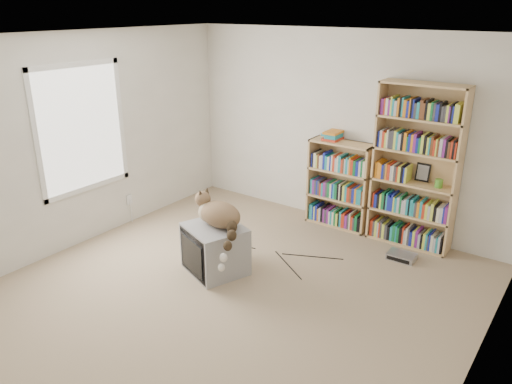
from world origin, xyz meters
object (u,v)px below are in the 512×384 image
Objects in this scene: bookcase_tall at (416,172)px; dvd_player at (402,256)px; bookcase_short at (340,187)px; crt_tv at (216,249)px; cat at (220,220)px.

dvd_player is (0.09, -0.46, -0.89)m from bookcase_tall.
bookcase_tall is 1.04m from bookcase_short.
dvd_player is (1.05, -0.46, -0.49)m from bookcase_short.
cat is at bearing 15.37° from crt_tv.
cat is at bearing -137.10° from dvd_player.
bookcase_short is (0.53, 1.91, 0.26)m from crt_tv.
cat is 2.39m from bookcase_tall.
dvd_player is at bearing 48.33° from cat.
dvd_player is (1.49, 1.45, -0.60)m from cat.
cat is (0.08, -0.01, 0.37)m from crt_tv.
cat is 0.38× the size of bookcase_tall.
bookcase_short is 3.69× the size of dvd_player.
crt_tv is 0.39× the size of bookcase_tall.
dvd_player is at bearing -78.50° from bookcase_tall.
dvd_player is at bearing 63.46° from crt_tv.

